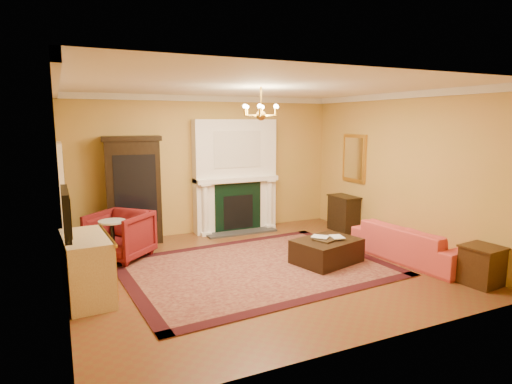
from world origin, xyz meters
TOP-DOWN VIEW (x-y plane):
  - floor at (0.00, 0.00)m, footprint 6.00×5.50m
  - ceiling at (0.00, 0.00)m, footprint 6.00×5.50m
  - wall_back at (0.00, 2.76)m, footprint 6.00×0.02m
  - wall_front at (0.00, -2.76)m, footprint 6.00×0.02m
  - wall_left at (-3.01, 0.00)m, footprint 0.02×5.50m
  - wall_right at (3.01, 0.00)m, footprint 0.02×5.50m
  - fireplace at (0.60, 2.57)m, footprint 1.90×0.70m
  - crown_molding at (0.00, 0.96)m, footprint 6.00×5.50m
  - doorway at (-2.95, 1.70)m, footprint 0.08×1.05m
  - tv_panel at (-2.95, -0.60)m, footprint 0.09×0.95m
  - gilt_mirror at (2.97, 1.40)m, footprint 0.06×0.76m
  - chandelier at (-0.00, 0.00)m, footprint 0.63×0.55m
  - oriental_rug at (-0.07, 0.04)m, footprint 4.50×3.51m
  - china_cabinet at (-1.65, 2.49)m, footprint 1.08×0.56m
  - wingback_armchair at (-2.08, 1.51)m, footprint 1.27×1.27m
  - pedestal_table at (-2.23, 1.18)m, footprint 0.45×0.45m
  - commode at (-2.73, -0.10)m, footprint 0.65×1.25m
  - coral_sofa at (2.62, -0.74)m, footprint 0.87×2.22m
  - end_table at (2.72, -2.08)m, footprint 0.55×0.55m
  - console_table at (2.78, 1.47)m, footprint 0.40×0.70m
  - leather_ottoman at (1.16, -0.25)m, footprint 1.27×1.06m
  - ottoman_tray at (1.14, -0.26)m, footprint 0.52×0.46m
  - book_a at (0.98, -0.25)m, footprint 0.18×0.16m
  - book_b at (1.23, -0.28)m, footprint 0.21×0.07m
  - topiary_left at (-0.12, 2.53)m, footprint 0.15×0.15m
  - topiary_right at (1.22, 2.53)m, footprint 0.16×0.16m

SIDE VIEW (x-z plane):
  - floor at x=0.00m, z-range -0.02..0.00m
  - oriental_rug at x=-0.07m, z-range 0.00..0.02m
  - leather_ottoman at x=1.16m, z-range 0.02..0.43m
  - end_table at x=2.72m, z-range 0.00..0.58m
  - console_table at x=2.78m, z-range 0.00..0.77m
  - coral_sofa at x=2.62m, z-range 0.00..0.85m
  - ottoman_tray at x=1.14m, z-range 0.43..0.45m
  - commode at x=-2.73m, z-range 0.00..0.90m
  - pedestal_table at x=-2.23m, z-range 0.06..0.86m
  - wingback_armchair at x=-2.08m, z-range 0.00..0.96m
  - book_b at x=1.23m, z-range 0.45..0.74m
  - book_a at x=0.98m, z-range 0.45..0.74m
  - china_cabinet at x=-1.65m, z-range 0.00..2.08m
  - doorway at x=-2.95m, z-range 0.00..2.10m
  - fireplace at x=0.60m, z-range -0.06..2.44m
  - tv_panel at x=-2.95m, z-range 1.06..1.64m
  - topiary_left at x=-0.12m, z-range 1.25..1.66m
  - topiary_right at x=1.22m, z-range 1.25..1.69m
  - wall_back at x=0.00m, z-range 0.00..3.00m
  - wall_front at x=0.00m, z-range 0.00..3.00m
  - wall_left at x=-3.01m, z-range 0.00..3.00m
  - wall_right at x=3.01m, z-range 0.00..3.00m
  - gilt_mirror at x=2.97m, z-range 1.12..2.17m
  - chandelier at x=0.00m, z-range 2.34..2.87m
  - crown_molding at x=0.00m, z-range 2.88..3.00m
  - ceiling at x=0.00m, z-range 3.00..3.02m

